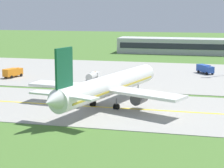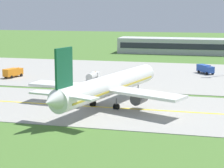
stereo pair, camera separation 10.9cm
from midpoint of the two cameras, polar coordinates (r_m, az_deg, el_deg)
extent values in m
plane|color=#47702D|center=(81.54, -5.11, -3.03)|extent=(500.00, 500.00, 0.00)
cube|color=#9E9B93|center=(81.53, -5.11, -3.00)|extent=(240.00, 28.00, 0.10)
cube|color=#9E9B93|center=(119.55, 5.98, 1.31)|extent=(140.00, 52.00, 0.10)
cube|color=yellow|center=(81.51, -5.11, -2.96)|extent=(220.00, 0.60, 0.01)
cylinder|color=white|center=(80.49, -0.38, -0.11)|extent=(12.76, 33.86, 4.00)
cone|color=white|center=(96.54, 4.92, 1.63)|extent=(4.35, 3.50, 3.80)
cone|color=white|center=(65.32, -8.31, -2.37)|extent=(4.12, 3.98, 3.40)
cube|color=gold|center=(80.58, -0.38, -0.46)|extent=(12.13, 31.26, 0.36)
cube|color=#1E232D|center=(94.45, 4.38, 1.87)|extent=(3.75, 2.63, 0.70)
cube|color=white|center=(83.22, -6.23, -0.17)|extent=(15.48, 6.64, 0.50)
cylinder|color=#47474C|center=(84.00, -4.31, -1.01)|extent=(3.11, 3.88, 2.30)
cylinder|color=black|center=(85.32, -3.72, -0.83)|extent=(2.09, 0.79, 2.10)
cube|color=white|center=(74.89, 4.48, -1.34)|extent=(15.68, 10.32, 0.50)
cylinder|color=#47474C|center=(77.78, 3.73, -1.94)|extent=(3.11, 3.88, 2.30)
cylinder|color=black|center=(79.20, 4.23, -1.72)|extent=(2.09, 0.79, 2.10)
cube|color=#145938|center=(67.13, -6.67, 2.23)|extent=(1.54, 4.35, 6.50)
cube|color=white|center=(69.62, -8.83, -1.24)|extent=(6.31, 3.33, 0.30)
cube|color=white|center=(65.97, -4.42, -1.80)|extent=(6.46, 4.41, 0.30)
cylinder|color=slate|center=(92.37, 3.57, -0.54)|extent=(0.24, 0.24, 1.65)
cylinder|color=black|center=(92.53, 3.57, -1.04)|extent=(0.63, 1.15, 1.10)
cylinder|color=slate|center=(80.66, -2.68, -2.15)|extent=(0.24, 0.24, 1.65)
cylinder|color=black|center=(80.99, -2.84, -2.70)|extent=(0.63, 1.15, 1.10)
cylinder|color=black|center=(80.71, -2.51, -2.74)|extent=(0.63, 1.15, 1.10)
cylinder|color=slate|center=(78.13, 0.57, -2.56)|extent=(0.24, 0.24, 1.65)
cylinder|color=black|center=(78.44, 0.39, -3.12)|extent=(0.63, 1.15, 1.10)
cylinder|color=black|center=(78.19, 0.75, -3.17)|extent=(0.63, 1.15, 1.10)
cube|color=silver|center=(108.49, -2.35, 1.20)|extent=(2.07, 1.88, 1.80)
cube|color=#1E232D|center=(109.16, -2.23, 1.42)|extent=(1.84, 0.19, 0.81)
cylinder|color=silver|center=(105.64, -2.86, 1.08)|extent=(1.96, 4.27, 1.80)
cube|color=#383838|center=(105.82, -2.86, 0.53)|extent=(2.26, 4.28, 0.24)
cylinder|color=orange|center=(108.33, -2.36, 1.72)|extent=(0.20, 0.20, 0.18)
cylinder|color=black|center=(108.98, -2.85, 0.67)|extent=(0.33, 0.91, 0.90)
cylinder|color=black|center=(108.36, -1.85, 0.62)|extent=(0.33, 0.91, 0.90)
cylinder|color=black|center=(105.42, -3.54, 0.33)|extent=(0.33, 0.91, 0.90)
cylinder|color=black|center=(104.75, -2.46, 0.28)|extent=(0.33, 0.91, 0.90)
cube|color=orange|center=(118.39, -12.80, 1.72)|extent=(2.42, 2.29, 1.80)
cube|color=#1E232D|center=(118.90, -12.56, 1.93)|extent=(1.80, 0.63, 0.81)
cube|color=orange|center=(116.23, -13.81, 1.57)|extent=(3.19, 4.62, 2.00)
cylinder|color=orange|center=(118.25, -12.82, 2.20)|extent=(0.20, 0.20, 0.18)
cylinder|color=black|center=(119.23, -13.14, 1.26)|extent=(0.54, 0.95, 0.90)
cylinder|color=black|center=(117.88, -12.43, 1.19)|extent=(0.54, 0.95, 0.90)
cylinder|color=black|center=(116.53, -14.44, 0.99)|extent=(0.54, 0.95, 0.90)
cylinder|color=black|center=(115.09, -13.69, 0.91)|extent=(0.54, 0.95, 0.90)
cube|color=#264CA5|center=(121.37, 13.28, 1.92)|extent=(2.68, 2.65, 1.80)
cube|color=#1E232D|center=(120.72, 13.50, 2.01)|extent=(1.53, 1.22, 0.81)
cube|color=#264CA5|center=(123.72, 12.44, 2.16)|extent=(4.23, 4.61, 2.00)
cylinder|color=orange|center=(121.22, 13.30, 2.38)|extent=(0.20, 0.20, 0.18)
cylinder|color=black|center=(122.13, 13.63, 1.45)|extent=(0.79, 0.89, 0.90)
cylinder|color=black|center=(120.92, 12.88, 1.40)|extent=(0.79, 0.89, 0.90)
cylinder|color=black|center=(125.17, 12.58, 1.71)|extent=(0.79, 0.89, 0.90)
cylinder|color=black|center=(123.94, 11.80, 1.66)|extent=(0.79, 0.89, 0.90)
cube|color=#B2B2B7|center=(175.19, 11.82, 5.10)|extent=(66.66, 11.61, 6.41)
cube|color=#1E232D|center=(169.34, 11.75, 5.03)|extent=(64.00, 0.10, 2.31)
camera|label=1|loc=(0.05, -90.04, -0.01)|focal=66.44mm
camera|label=2|loc=(0.05, 89.96, 0.01)|focal=66.44mm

